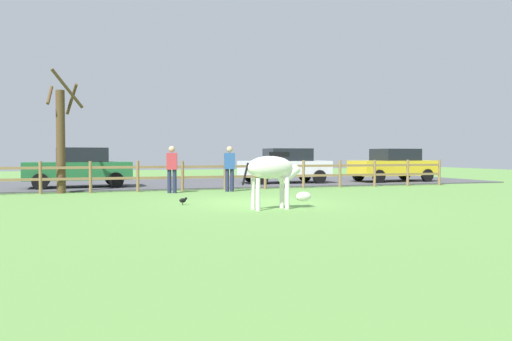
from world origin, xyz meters
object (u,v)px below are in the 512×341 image
object	(u,v)px
parked_car_green	(79,167)
visitor_right_of_tree	(172,167)
parked_car_white	(285,165)
parked_car_yellow	(393,165)
visitor_left_of_tree	(230,167)
zebra	(273,172)
crow_on_grass	(183,200)
bare_tree	(61,136)

from	to	relation	value
parked_car_green	visitor_right_of_tree	world-z (taller)	visitor_right_of_tree
parked_car_white	visitor_right_of_tree	size ratio (longest dim) A/B	2.46
parked_car_yellow	visitor_left_of_tree	size ratio (longest dim) A/B	2.49
parked_car_green	visitor_left_of_tree	bearing A→B (deg)	-32.91
zebra	visitor_left_of_tree	distance (m)	5.95
parked_car_yellow	zebra	bearing A→B (deg)	-135.61
crow_on_grass	parked_car_yellow	bearing A→B (deg)	33.42
parked_car_green	visitor_left_of_tree	world-z (taller)	visitor_left_of_tree
parked_car_yellow	visitor_right_of_tree	size ratio (longest dim) A/B	2.49
parked_car_yellow	parked_car_green	size ratio (longest dim) A/B	1.00
zebra	crow_on_grass	world-z (taller)	zebra
bare_tree	parked_car_green	size ratio (longest dim) A/B	1.03
bare_tree	parked_car_green	world-z (taller)	bare_tree
visitor_left_of_tree	crow_on_grass	bearing A→B (deg)	-119.57
parked_car_white	crow_on_grass	bearing A→B (deg)	-127.16
bare_tree	parked_car_white	distance (m)	9.73
zebra	visitor_left_of_tree	world-z (taller)	visitor_left_of_tree
parked_car_white	visitor_left_of_tree	bearing A→B (deg)	-134.41
visitor_left_of_tree	zebra	bearing A→B (deg)	-94.31
visitor_left_of_tree	visitor_right_of_tree	world-z (taller)	same
parked_car_green	parked_car_white	size ratio (longest dim) A/B	1.01
zebra	parked_car_green	bearing A→B (deg)	117.19
bare_tree	crow_on_grass	distance (m)	6.46
parked_car_green	visitor_left_of_tree	xyz separation A→B (m)	(5.24, -3.39, 0.06)
parked_car_green	parked_car_white	bearing A→B (deg)	1.57
zebra	parked_car_white	distance (m)	10.37
crow_on_grass	visitor_right_of_tree	bearing A→B (deg)	85.85
parked_car_yellow	visitor_right_of_tree	distance (m)	11.55
bare_tree	parked_car_yellow	size ratio (longest dim) A/B	1.03
parked_car_green	visitor_right_of_tree	size ratio (longest dim) A/B	2.49
crow_on_grass	parked_car_yellow	size ratio (longest dim) A/B	0.05
zebra	crow_on_grass	bearing A→B (deg)	138.53
zebra	parked_car_green	distance (m)	10.48
parked_car_white	bare_tree	bearing A→B (deg)	-164.14
crow_on_grass	parked_car_green	size ratio (longest dim) A/B	0.05
parked_car_green	parked_car_white	distance (m)	8.79
bare_tree	parked_car_yellow	distance (m)	14.92
zebra	visitor_right_of_tree	bearing A→B (deg)	105.68
parked_car_yellow	parked_car_green	xyz separation A→B (m)	(-14.20, 0.11, 0.00)
bare_tree	visitor_right_of_tree	distance (m)	3.95
parked_car_yellow	parked_car_white	world-z (taller)	same
parked_car_white	visitor_right_of_tree	xyz separation A→B (m)	(-5.65, -3.71, 0.06)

